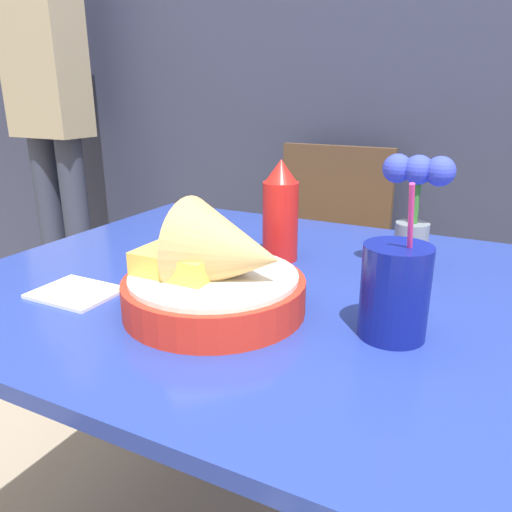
% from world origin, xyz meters
% --- Properties ---
extents(wall_window, '(7.00, 0.06, 2.60)m').
position_xyz_m(wall_window, '(0.00, 1.05, 1.30)').
color(wall_window, '#2D334C').
rests_on(wall_window, ground_plane).
extents(dining_table, '(1.11, 0.89, 0.72)m').
position_xyz_m(dining_table, '(0.00, 0.00, 0.63)').
color(dining_table, '#233893').
rests_on(dining_table, ground_plane).
extents(chair_far_window, '(0.40, 0.40, 0.87)m').
position_xyz_m(chair_far_window, '(-0.19, 0.83, 0.52)').
color(chair_far_window, '#473323').
rests_on(chair_far_window, ground_plane).
extents(food_basket, '(0.28, 0.28, 0.18)m').
position_xyz_m(food_basket, '(-0.02, -0.16, 0.78)').
color(food_basket, red).
rests_on(food_basket, dining_table).
extents(ketchup_bottle, '(0.07, 0.07, 0.20)m').
position_xyz_m(ketchup_bottle, '(-0.05, 0.12, 0.82)').
color(ketchup_bottle, red).
rests_on(ketchup_bottle, dining_table).
extents(drink_cup, '(0.09, 0.09, 0.22)m').
position_xyz_m(drink_cup, '(0.23, -0.11, 0.78)').
color(drink_cup, navy).
rests_on(drink_cup, dining_table).
extents(flower_vase, '(0.13, 0.06, 0.22)m').
position_xyz_m(flower_vase, '(0.20, 0.16, 0.85)').
color(flower_vase, gray).
rests_on(flower_vase, dining_table).
extents(napkin, '(0.14, 0.11, 0.01)m').
position_xyz_m(napkin, '(-0.28, -0.21, 0.72)').
color(napkin, white).
rests_on(napkin, dining_table).
extents(person_standing, '(0.32, 0.20, 1.78)m').
position_xyz_m(person_standing, '(-1.39, 0.76, 1.04)').
color(person_standing, '#2D3347').
rests_on(person_standing, ground_plane).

